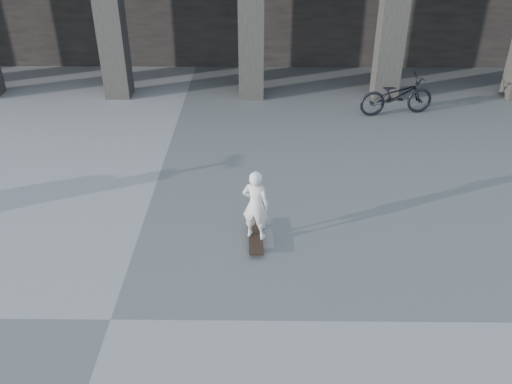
{
  "coord_description": "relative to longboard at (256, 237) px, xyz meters",
  "views": [
    {
      "loc": [
        2.06,
        -5.44,
        5.32
      ],
      "look_at": [
        1.97,
        2.35,
        0.65
      ],
      "focal_mm": 38.0,
      "sensor_mm": 36.0,
      "label": 1
    }
  ],
  "objects": [
    {
      "name": "child",
      "position": [
        -0.0,
        -0.0,
        0.63
      ],
      "size": [
        0.51,
        0.42,
        1.22
      ],
      "primitive_type": "imported",
      "rotation": [
        0.0,
        0.0,
        2.82
      ],
      "color": "silver",
      "rests_on": "longboard"
    },
    {
      "name": "bicycle",
      "position": [
        3.43,
        5.45,
        0.41
      ],
      "size": [
        1.96,
        1.0,
        0.98
      ],
      "primitive_type": "imported",
      "rotation": [
        0.0,
        0.0,
        1.76
      ],
      "color": "black",
      "rests_on": "ground"
    },
    {
      "name": "longboard",
      "position": [
        0.0,
        0.0,
        0.0
      ],
      "size": [
        0.27,
        0.99,
        0.1
      ],
      "rotation": [
        0.0,
        0.0,
        1.62
      ],
      "color": "black",
      "rests_on": "ground"
    },
    {
      "name": "ground",
      "position": [
        -1.97,
        -1.85,
        -0.08
      ],
      "size": [
        90.0,
        90.0,
        0.0
      ],
      "primitive_type": "plane",
      "color": "#525250",
      "rests_on": "ground"
    }
  ]
}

